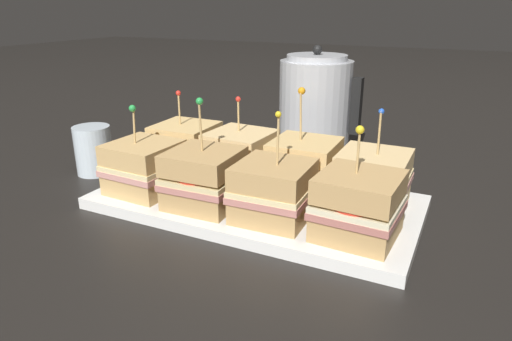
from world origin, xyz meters
TOP-DOWN VIEW (x-y plane):
  - ground_plane at (0.00, 0.00)m, footprint 6.00×6.00m
  - serving_platter at (0.00, 0.00)m, footprint 0.50×0.25m
  - sandwich_front_far_left at (-0.17, -0.05)m, footprint 0.11×0.11m
  - sandwich_front_center_left at (-0.06, -0.06)m, footprint 0.11×0.11m
  - sandwich_front_center_right at (0.05, -0.05)m, footprint 0.11×0.11m
  - sandwich_front_far_right at (0.17, -0.06)m, footprint 0.11×0.11m
  - sandwich_back_far_left at (-0.17, 0.06)m, footprint 0.11×0.11m
  - sandwich_back_center_left at (-0.06, 0.06)m, footprint 0.11×0.11m
  - sandwich_back_center_right at (0.06, 0.06)m, footprint 0.11×0.11m
  - sandwich_back_far_right at (0.17, 0.05)m, footprint 0.11×0.11m
  - kettle_steel at (-0.02, 0.33)m, footprint 0.18×0.15m
  - drinking_glass at (-0.35, 0.01)m, footprint 0.07×0.07m

SIDE VIEW (x-z plane):
  - ground_plane at x=0.00m, z-range 0.00..0.00m
  - serving_platter at x=0.00m, z-range 0.00..0.02m
  - drinking_glass at x=-0.35m, z-range 0.00..0.09m
  - sandwich_back_far_right at x=0.17m, z-range -0.02..0.13m
  - sandwich_front_center_right at x=0.05m, z-range -0.02..0.14m
  - sandwich_front_far_left at x=-0.17m, z-range -0.01..0.13m
  - sandwich_back_center_left at x=-0.06m, z-range -0.01..0.13m
  - sandwich_back_far_left at x=-0.17m, z-range -0.01..0.13m
  - sandwich_front_far_right at x=0.17m, z-range -0.01..0.13m
  - sandwich_front_center_left at x=-0.06m, z-range -0.02..0.14m
  - sandwich_back_center_right at x=0.06m, z-range -0.02..0.15m
  - kettle_steel at x=-0.02m, z-range -0.01..0.21m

